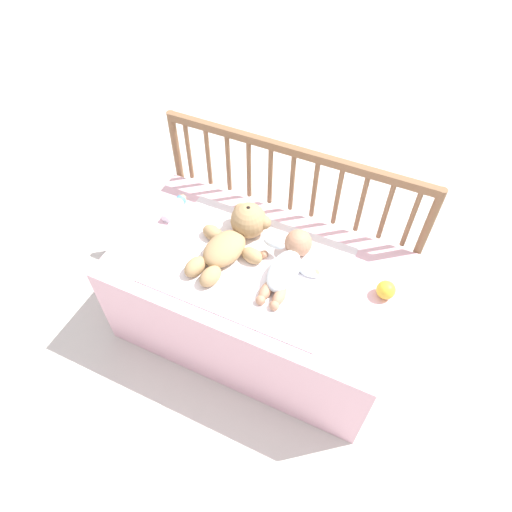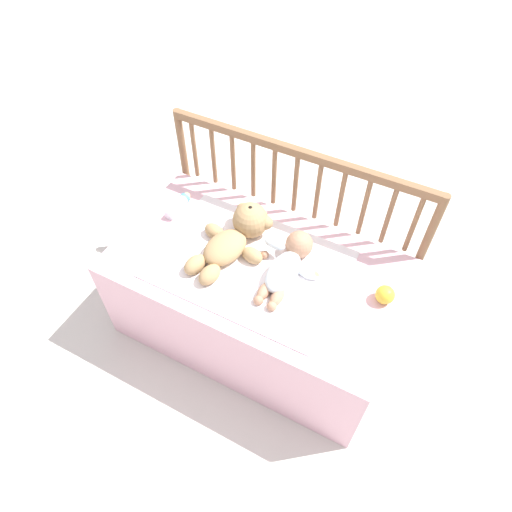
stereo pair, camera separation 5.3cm
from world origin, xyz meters
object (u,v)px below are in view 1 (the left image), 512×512
(toy_ball, at_px, (386,290))
(baby_bottle, at_px, (175,207))
(teddy_bear, at_px, (235,236))
(baby, at_px, (288,263))

(toy_ball, xyz_separation_m, baby_bottle, (-0.99, 0.06, -0.01))
(toy_ball, distance_m, baby_bottle, 1.00)
(teddy_bear, distance_m, baby, 0.26)
(baby, bearing_deg, baby_bottle, 170.58)
(teddy_bear, xyz_separation_m, baby_bottle, (-0.34, 0.07, -0.04))
(baby, bearing_deg, teddy_bear, 174.17)
(baby, relative_size, toy_ball, 5.11)
(baby, xyz_separation_m, toy_ball, (0.39, 0.04, -0.01))
(teddy_bear, relative_size, baby, 1.16)
(teddy_bear, height_order, baby_bottle, teddy_bear)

